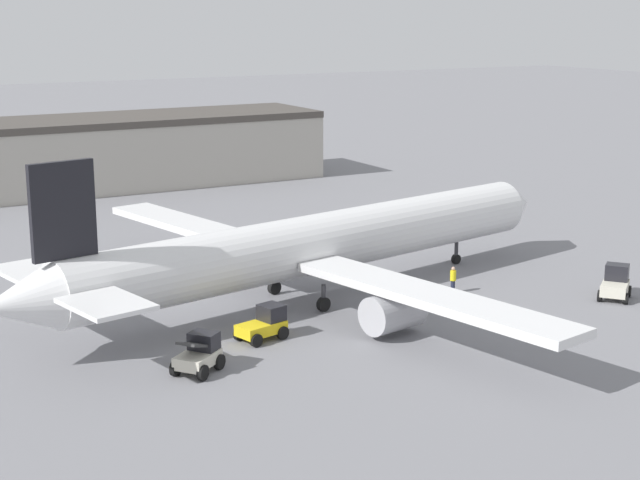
# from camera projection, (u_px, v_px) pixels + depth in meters

# --- Properties ---
(ground_plane) EXTENTS (400.00, 400.00, 0.00)m
(ground_plane) POSITION_uv_depth(u_px,v_px,m) (320.00, 297.00, 63.65)
(ground_plane) COLOR slate
(airplane) EXTENTS (43.71, 41.62, 10.65)m
(airplane) POSITION_uv_depth(u_px,v_px,m) (309.00, 247.00, 62.24)
(airplane) COLOR silver
(airplane) RESTS_ON ground_plane
(ground_crew_worker) EXTENTS (0.39, 0.39, 1.78)m
(ground_crew_worker) POSITION_uv_depth(u_px,v_px,m) (453.00, 279.00, 64.36)
(ground_crew_worker) COLOR #1E2338
(ground_crew_worker) RESTS_ON ground_plane
(baggage_tug) EXTENTS (3.16, 3.04, 2.14)m
(baggage_tug) POSITION_uv_depth(u_px,v_px,m) (615.00, 284.00, 63.20)
(baggage_tug) COLOR beige
(baggage_tug) RESTS_ON ground_plane
(belt_loader_truck) EXTENTS (3.15, 3.02, 1.96)m
(belt_loader_truck) POSITION_uv_depth(u_px,v_px,m) (199.00, 354.00, 50.37)
(belt_loader_truck) COLOR beige
(belt_loader_truck) RESTS_ON ground_plane
(pushback_tug) EXTENTS (3.03, 2.34, 1.91)m
(pushback_tug) POSITION_uv_depth(u_px,v_px,m) (264.00, 324.00, 55.36)
(pushback_tug) COLOR yellow
(pushback_tug) RESTS_ON ground_plane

